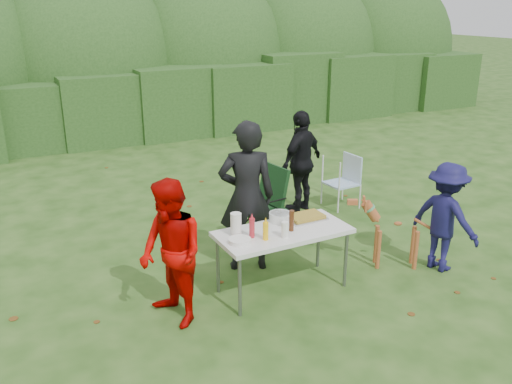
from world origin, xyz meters
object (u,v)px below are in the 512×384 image
lawn_chair (341,181)px  camping_chair (260,205)px  dog (397,234)px  paper_towel_roll (236,225)px  mustard_bottle (266,231)px  folding_table (283,235)px  person_cook (247,197)px  person_black_puffy (302,162)px  ketchup_bottle (252,228)px  beer_bottle (291,221)px  person_red_jacket (171,254)px  child (445,217)px

lawn_chair → camping_chair: bearing=13.9°
dog → camping_chair: bearing=-22.6°
camping_chair → paper_towel_roll: (-0.95, -1.23, 0.35)m
mustard_bottle → folding_table: bearing=23.8°
person_cook → paper_towel_roll: 0.72m
person_black_puffy → person_cook: bearing=15.9°
person_cook → person_black_puffy: size_ratio=1.17×
ketchup_bottle → beer_bottle: (0.47, -0.05, 0.01)m
person_cook → beer_bottle: 0.77m
folding_table → beer_bottle: bearing=-33.7°
mustard_bottle → lawn_chair: bearing=38.9°
person_red_jacket → ketchup_bottle: bearing=81.1°
person_black_puffy → beer_bottle: bearing=31.7°
person_cook → child: (2.11, -1.15, -0.25)m
dog → paper_towel_roll: size_ratio=3.52×
paper_towel_roll → child: bearing=-12.8°
person_cook → person_red_jacket: bearing=52.2°
beer_bottle → paper_towel_roll: paper_towel_roll is taller
person_black_puffy → beer_bottle: 2.53m
person_red_jacket → mustard_bottle: bearing=74.0°
person_red_jacket → person_black_puffy: bearing=114.9°
dog → lawn_chair: bearing=-77.3°
person_red_jacket → dog: bearing=76.7°
child → dog: bearing=44.4°
lawn_chair → ketchup_bottle: ketchup_bottle is taller
mustard_bottle → beer_bottle: 0.38m
beer_bottle → child: bearing=-12.0°
person_black_puffy → child: size_ratio=1.18×
camping_chair → lawn_chair: camping_chair is taller
mustard_bottle → beer_bottle: bearing=12.0°
paper_towel_roll → person_red_jacket: bearing=-168.9°
child → lawn_chair: (0.19, 2.34, -0.26)m
person_cook → beer_bottle: bearing=124.8°
dog → person_cook: bearing=3.3°
lawn_chair → paper_towel_roll: (-2.72, -1.76, 0.45)m
dog → ketchup_bottle: ketchup_bottle is taller
person_cook → person_black_puffy: (1.63, 1.33, -0.13)m
child → ketchup_bottle: bearing=67.4°
person_red_jacket → dog: (2.87, -0.11, -0.33)m
person_red_jacket → mustard_bottle: size_ratio=7.67×
person_cook → dog: size_ratio=2.04×
camping_chair → mustard_bottle: bearing=56.8°
folding_table → paper_towel_roll: (-0.53, 0.11, 0.18)m
person_cook → dog: 1.92m
lawn_chair → ketchup_bottle: (-2.59, -1.88, 0.43)m
dog → beer_bottle: (-1.48, 0.10, 0.43)m
person_black_puffy → beer_bottle: person_black_puffy is taller
person_black_puffy → lawn_chair: person_black_puffy is taller
person_black_puffy → beer_bottle: (-1.45, -2.07, 0.06)m
ketchup_bottle → paper_towel_roll: bearing=138.0°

